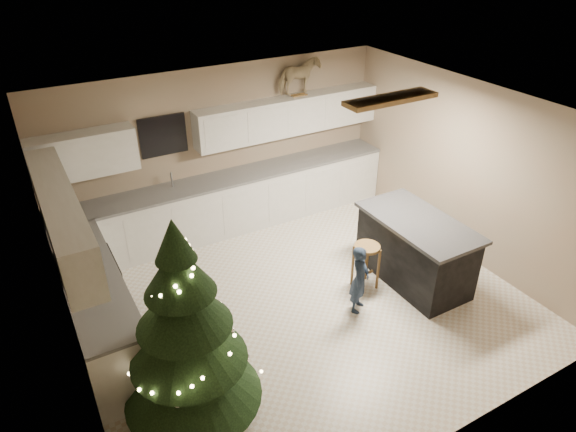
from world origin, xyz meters
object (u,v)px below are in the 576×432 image
object	(u,v)px
toddler	(360,279)
rocking_horse	(299,76)
bar_stool	(366,256)
christmas_tree	(187,341)
island	(415,250)

from	to	relation	value
toddler	rocking_horse	xyz separation A→B (m)	(0.75, 2.81, 1.83)
bar_stool	christmas_tree	size ratio (longest dim) A/B	0.29
bar_stool	christmas_tree	bearing A→B (deg)	-163.91
rocking_horse	bar_stool	bearing A→B (deg)	165.09
island	bar_stool	world-z (taller)	island
christmas_tree	island	bearing A→B (deg)	10.10
island	christmas_tree	distance (m)	3.58
island	bar_stool	xyz separation A→B (m)	(-0.70, 0.18, 0.02)
island	rocking_horse	size ratio (longest dim) A/B	2.41
bar_stool	island	bearing A→B (deg)	-14.63
island	toddler	bearing A→B (deg)	-171.47
island	toddler	xyz separation A→B (m)	(-1.07, -0.16, -0.01)
bar_stool	toddler	size ratio (longest dim) A/B	0.71
christmas_tree	toddler	world-z (taller)	christmas_tree
bar_stool	rocking_horse	xyz separation A→B (m)	(0.39, 2.47, 1.80)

